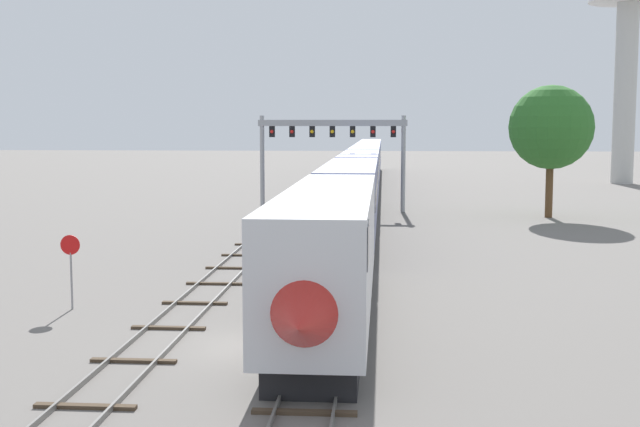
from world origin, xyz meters
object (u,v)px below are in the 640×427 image
object	(u,v)px
signal_gantry	(332,141)
stop_sign	(71,261)
passenger_train	(363,173)
trackside_tree_left	(551,128)

from	to	relation	value
signal_gantry	stop_sign	distance (m)	37.51
passenger_train	stop_sign	world-z (taller)	passenger_train
passenger_train	stop_sign	size ratio (longest dim) A/B	39.78
signal_gantry	stop_sign	world-z (taller)	signal_gantry
signal_gantry	stop_sign	xyz separation A→B (m)	(-7.75, -36.49, -3.93)
passenger_train	stop_sign	bearing A→B (deg)	-102.24
passenger_train	trackside_tree_left	distance (m)	19.74
stop_sign	trackside_tree_left	distance (m)	41.78
passenger_train	signal_gantry	world-z (taller)	signal_gantry
signal_gantry	stop_sign	size ratio (longest dim) A/B	4.20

